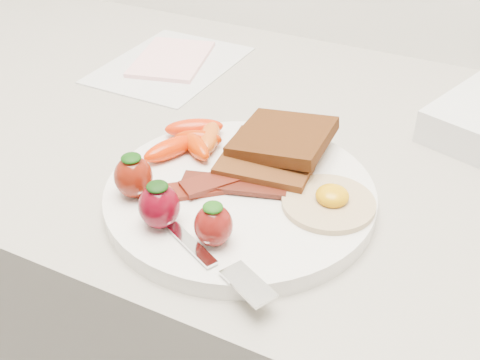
% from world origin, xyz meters
% --- Properties ---
extents(plate, '(0.27, 0.27, 0.02)m').
position_xyz_m(plate, '(0.03, 1.56, 0.91)').
color(plate, white).
rests_on(plate, counter).
extents(toast_lower, '(0.11, 0.11, 0.01)m').
position_xyz_m(toast_lower, '(0.04, 1.61, 0.93)').
color(toast_lower, '#311C0B').
rests_on(toast_lower, plate).
extents(toast_upper, '(0.10, 0.10, 0.02)m').
position_xyz_m(toast_upper, '(0.04, 1.64, 0.94)').
color(toast_upper, black).
rests_on(toast_upper, toast_lower).
extents(fried_egg, '(0.11, 0.11, 0.02)m').
position_xyz_m(fried_egg, '(0.12, 1.58, 0.92)').
color(fried_egg, beige).
rests_on(fried_egg, plate).
extents(bacon_strips, '(0.12, 0.11, 0.01)m').
position_xyz_m(bacon_strips, '(0.01, 1.56, 0.92)').
color(bacon_strips, '#410408').
rests_on(bacon_strips, plate).
extents(baby_carrots, '(0.08, 0.11, 0.02)m').
position_xyz_m(baby_carrots, '(-0.05, 1.61, 0.93)').
color(baby_carrots, '#BA2800').
rests_on(baby_carrots, plate).
extents(strawberries, '(0.14, 0.07, 0.05)m').
position_xyz_m(strawberries, '(-0.01, 1.49, 0.94)').
color(strawberries, '#691508').
rests_on(strawberries, plate).
extents(fork, '(0.17, 0.09, 0.00)m').
position_xyz_m(fork, '(0.05, 1.46, 0.92)').
color(fork, silver).
rests_on(fork, plate).
extents(paper_sheet, '(0.17, 0.22, 0.00)m').
position_xyz_m(paper_sheet, '(-0.21, 1.81, 0.90)').
color(paper_sheet, silver).
rests_on(paper_sheet, counter).
extents(notepad, '(0.13, 0.16, 0.01)m').
position_xyz_m(notepad, '(-0.22, 1.82, 0.91)').
color(notepad, '#FFBDC0').
rests_on(notepad, paper_sheet).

